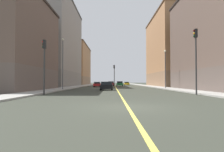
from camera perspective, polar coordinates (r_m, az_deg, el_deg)
ground_plane at (r=10.56m, az=4.41°, el=-9.05°), size 400.00×400.00×0.00m
sidewalk_left at (r=60.37m, az=9.81°, el=-2.81°), size 2.98×168.00×0.15m
sidewalk_right at (r=60.10m, az=-8.63°, el=-2.82°), size 2.98×168.00×0.15m
lane_center_stripe at (r=59.46m, az=0.61°, el=-2.91°), size 0.16×154.00×0.01m
building_left_mid at (r=58.68m, az=16.67°, el=7.07°), size 10.15×24.50×20.28m
building_right_corner at (r=32.98m, az=-28.00°, el=8.34°), size 10.15×16.87×13.89m
building_right_midblock at (r=55.09m, az=-16.43°, el=8.80°), size 10.15×26.08×22.50m
building_right_distant at (r=82.03m, az=-10.91°, el=3.16°), size 10.15×25.55×16.27m
traffic_light_left_near at (r=21.72m, az=23.22°, el=6.32°), size 0.40×0.32×6.76m
traffic_light_right_near at (r=21.04m, az=-19.51°, el=4.76°), size 0.40×0.32×5.63m
traffic_light_median_far at (r=49.53m, az=0.47°, el=1.02°), size 0.40×0.32×5.58m
street_lamp_left_near at (r=36.23m, az=15.18°, el=3.13°), size 0.36×0.36×6.85m
street_lamp_right_near at (r=32.23m, az=-14.47°, el=4.94°), size 0.36×0.36×8.17m
car_maroon at (r=59.32m, az=-0.54°, el=-2.27°), size 2.08×4.26×1.39m
car_black at (r=30.84m, az=-1.82°, el=-2.96°), size 1.98×3.98×1.33m
car_yellow at (r=70.30m, az=4.09°, el=-2.22°), size 1.85×4.62×1.22m
car_green at (r=58.13m, az=2.11°, el=-2.29°), size 2.07×4.32×1.41m
car_red at (r=49.81m, az=-4.55°, el=-2.45°), size 1.79×3.97×1.26m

